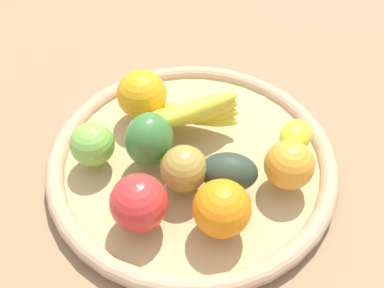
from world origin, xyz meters
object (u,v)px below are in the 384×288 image
at_px(orange_1, 142,95).
at_px(apple_2, 92,144).
at_px(banana_bunch, 193,113).
at_px(avocado, 229,172).
at_px(apple_1, 184,169).
at_px(orange_2, 289,165).
at_px(orange_0, 222,208).
at_px(lemon_0, 296,136).
at_px(bell_pepper, 149,140).
at_px(apple_0, 140,203).

distance_m(orange_1, apple_2, 0.12).
relative_size(banana_bunch, avocado, 1.86).
bearing_deg(apple_1, orange_2, 31.79).
bearing_deg(orange_1, avocado, -18.73).
bearing_deg(orange_0, lemon_0, 79.64).
distance_m(bell_pepper, avocado, 0.13).
xyz_separation_m(banana_bunch, apple_0, (0.03, -0.19, 0.00)).
bearing_deg(orange_0, apple_0, -154.57).
bearing_deg(apple_1, orange_0, -24.75).
height_order(orange_1, apple_2, orange_1).
distance_m(lemon_0, orange_0, 0.19).
bearing_deg(apple_2, lemon_0, 34.67).
bearing_deg(apple_2, avocado, 16.10).
relative_size(bell_pepper, lemon_0, 1.37).
bearing_deg(lemon_0, bell_pepper, -143.53).
xyz_separation_m(apple_0, orange_2, (0.15, 0.16, -0.00)).
height_order(orange_2, apple_1, orange_2).
height_order(orange_1, orange_0, orange_1).
height_order(banana_bunch, apple_1, banana_bunch).
distance_m(lemon_0, orange_2, 0.07).
bearing_deg(lemon_0, apple_2, -145.33).
bearing_deg(orange_2, apple_1, -148.21).
height_order(bell_pepper, orange_1, bell_pepper).
distance_m(bell_pepper, apple_0, 0.11).
distance_m(bell_pepper, apple_2, 0.09).
distance_m(banana_bunch, avocado, 0.13).
distance_m(lemon_0, apple_1, 0.19).
bearing_deg(orange_2, lemon_0, 101.85).
bearing_deg(banana_bunch, orange_1, -175.12).
height_order(lemon_0, orange_2, orange_2).
bearing_deg(apple_1, apple_2, -169.25).
relative_size(banana_bunch, orange_0, 2.00).
distance_m(bell_pepper, orange_0, 0.16).
distance_m(orange_2, avocado, 0.09).
distance_m(apple_1, avocado, 0.06).
xyz_separation_m(banana_bunch, orange_1, (-0.09, -0.01, 0.01)).
height_order(bell_pepper, banana_bunch, bell_pepper).
xyz_separation_m(orange_1, lemon_0, (0.25, 0.05, -0.02)).
bearing_deg(apple_1, bell_pepper, 167.03).
bearing_deg(orange_2, apple_2, -158.56).
relative_size(orange_1, avocado, 0.98).
xyz_separation_m(orange_2, apple_1, (-0.13, -0.08, -0.00)).
xyz_separation_m(lemon_0, apple_1, (-0.11, -0.15, 0.01)).
relative_size(bell_pepper, banana_bunch, 0.56).
relative_size(bell_pepper, orange_0, 1.12).
bearing_deg(apple_1, avocado, 28.35).
relative_size(orange_0, apple_1, 1.14).
height_order(bell_pepper, orange_0, bell_pepper).
xyz_separation_m(banana_bunch, orange_0, (0.12, -0.14, 0.00)).
bearing_deg(orange_0, apple_2, 177.62).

